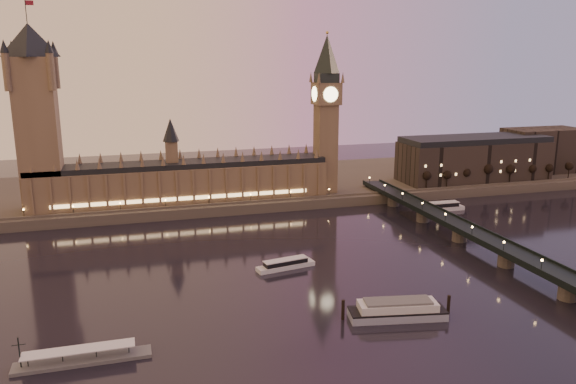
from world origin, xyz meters
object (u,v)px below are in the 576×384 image
(cruise_boat_b, at_px, (441,207))
(moored_barge, at_px, (397,310))
(pontoon_pier, at_px, (82,359))
(cruise_boat_a, at_px, (286,264))

(cruise_boat_b, distance_m, moored_barge, 160.94)
(pontoon_pier, bearing_deg, cruise_boat_a, 35.78)
(cruise_boat_a, xyz_separation_m, pontoon_pier, (-83.72, -60.33, -0.74))
(cruise_boat_a, distance_m, moored_barge, 65.13)
(cruise_boat_a, height_order, cruise_boat_b, cruise_boat_b)
(cruise_boat_a, xyz_separation_m, moored_barge, (25.62, -59.87, 1.25))
(moored_barge, height_order, pontoon_pier, pontoon_pier)
(cruise_boat_b, xyz_separation_m, pontoon_pier, (-205.47, -129.52, -1.16))
(cruise_boat_b, relative_size, pontoon_pier, 0.70)
(cruise_boat_a, bearing_deg, moored_barge, -77.15)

